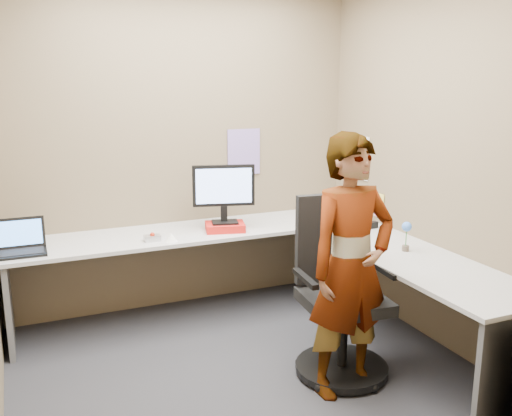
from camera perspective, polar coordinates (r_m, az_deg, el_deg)
name	(u,v)px	position (r m, az deg, el deg)	size (l,w,h in m)	color
ground	(241,367)	(4.07, -1.53, -15.60)	(3.00, 3.00, 0.00)	#232327
wall_back	(183,149)	(4.84, -7.36, 5.85)	(3.00, 3.00, 0.00)	brown
wall_right	(429,160)	(4.39, 16.93, 4.64)	(2.70, 2.70, 0.00)	brown
desk	(275,261)	(4.32, 1.93, -5.33)	(2.98, 2.58, 0.73)	#A8A8A8
paper_ream	(225,227)	(4.61, -3.12, -1.89)	(0.31, 0.23, 0.06)	red
monitor	(224,189)	(4.56, -3.25, 1.91)	(0.49, 0.20, 0.47)	black
laptop	(22,244)	(4.37, -22.40, -3.35)	(0.33, 0.28, 0.23)	black
trackball_mouse	(152,238)	(4.39, -10.34, -2.95)	(0.12, 0.08, 0.07)	#B7B7BC
origami	(171,237)	(4.37, -8.48, -2.90)	(0.10, 0.10, 0.06)	white
stapler	(370,225)	(4.75, 11.29, -1.73)	(0.15, 0.04, 0.06)	black
flower	(406,232)	(4.19, 14.82, -2.30)	(0.07, 0.07, 0.22)	brown
calendar_purple	(244,152)	(5.01, -1.22, 5.63)	(0.30, 0.01, 0.40)	#846BB7
calendar_white	(359,157)	(5.11, 10.30, 5.00)	(0.01, 0.28, 0.38)	white
sticky_note_a	(381,198)	(4.88, 12.41, 0.94)	(0.01, 0.07, 0.07)	#F2E059
sticky_note_b	(377,212)	(4.95, 12.00, -0.42)	(0.01, 0.07, 0.07)	pink
sticky_note_c	(385,218)	(4.86, 12.80, -0.95)	(0.01, 0.07, 0.07)	pink
sticky_note_d	(371,198)	(5.01, 11.40, 0.94)	(0.01, 0.07, 0.07)	#F2E059
office_chair	(339,303)	(3.88, 8.31, -9.41)	(0.63, 0.62, 1.17)	black
person	(351,267)	(3.54, 9.49, -5.83)	(0.60, 0.39, 1.64)	#999399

